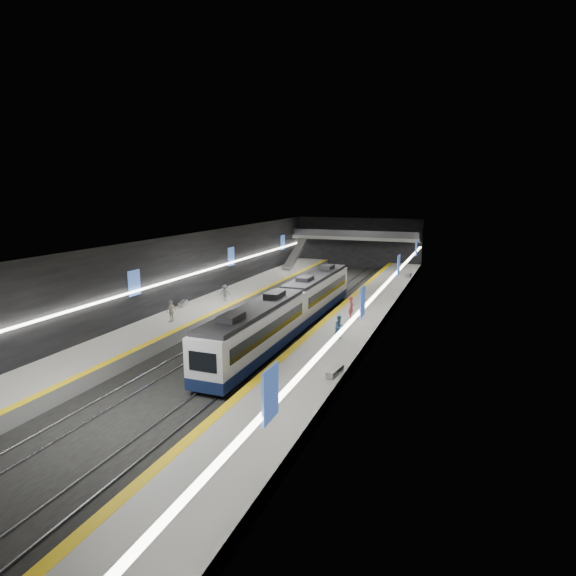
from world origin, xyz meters
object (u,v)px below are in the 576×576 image
at_px(bench_right_near, 335,372).
at_px(bench_right_far, 408,275).
at_px(bench_left_far, 183,304).
at_px(passenger_right_b, 339,328).
at_px(train, 291,308).
at_px(escalator, 295,254).
at_px(passenger_right_a, 351,307).
at_px(passenger_left_a, 171,311).
at_px(passenger_left_b, 225,293).

xyz_separation_m(bench_right_near, bench_right_far, (0.00, 36.90, 0.00)).
bearing_deg(bench_left_far, passenger_right_b, -33.87).
bearing_deg(bench_left_far, bench_right_far, 34.61).
relative_size(train, escalator, 3.76).
bearing_deg(passenger_right_b, passenger_right_a, 51.41).
bearing_deg(passenger_left_a, bench_right_near, 73.29).
height_order(bench_left_far, passenger_left_b, passenger_left_b).
relative_size(train, passenger_left_b, 17.37).
height_order(train, bench_left_far, train).
bearing_deg(passenger_right_a, bench_right_near, 179.12).
bearing_deg(train, passenger_left_b, 152.35).
xyz_separation_m(bench_right_near, passenger_right_a, (-2.23, 13.70, 0.77)).
xyz_separation_m(bench_right_far, passenger_left_a, (-16.60, -30.03, 0.75)).
bearing_deg(passenger_right_b, bench_right_far, 42.92).
height_order(passenger_left_a, passenger_left_b, passenger_left_a).
height_order(escalator, bench_left_far, escalator).
xyz_separation_m(bench_right_far, passenger_right_a, (-2.23, -23.19, 0.77)).
xyz_separation_m(bench_right_far, passenger_right_b, (-1.64, -29.60, 0.70)).
xyz_separation_m(bench_left_far, bench_right_near, (18.99, -12.32, -0.01)).
height_order(escalator, passenger_left_a, escalator).
xyz_separation_m(passenger_left_a, passenger_left_b, (0.55, 8.83, -0.11)).
bearing_deg(passenger_left_b, passenger_right_a, 152.36).
relative_size(passenger_left_a, passenger_left_b, 1.12).
relative_size(bench_left_far, passenger_left_a, 0.97).
bearing_deg(bench_right_far, passenger_right_a, -94.33).
xyz_separation_m(bench_left_far, passenger_right_b, (17.35, -5.03, 0.70)).
bearing_deg(bench_right_near, passenger_left_a, 164.55).
bearing_deg(passenger_right_a, passenger_right_b, 175.18).
height_order(train, passenger_left_a, train).
bearing_deg(passenger_right_b, escalator, 71.44).
height_order(bench_right_far, passenger_left_a, passenger_left_a).
bearing_deg(bench_right_far, passenger_right_b, -92.00).
bearing_deg(bench_right_far, bench_right_near, -88.83).
xyz_separation_m(bench_right_far, passenger_left_b, (-16.05, -21.19, 0.64)).
bearing_deg(bench_right_near, passenger_right_a, 106.28).
relative_size(bench_left_far, passenger_right_b, 1.02).
height_order(bench_right_near, passenger_right_b, passenger_right_b).
bearing_deg(passenger_left_b, escalator, -107.14).
xyz_separation_m(bench_left_far, passenger_left_a, (2.38, -5.45, 0.74)).
height_order(passenger_right_a, passenger_right_b, passenger_right_a).
xyz_separation_m(passenger_right_a, passenger_left_a, (-14.37, -6.83, -0.02)).
height_order(bench_left_far, passenger_right_a, passenger_right_a).
relative_size(train, bench_right_near, 16.44).
xyz_separation_m(escalator, passenger_right_b, (15.36, -32.42, -0.97)).
relative_size(bench_right_near, passenger_left_a, 0.94).
bearing_deg(escalator, passenger_left_a, -89.31).
height_order(escalator, passenger_right_b, escalator).
height_order(escalator, passenger_left_b, escalator).
xyz_separation_m(bench_left_far, passenger_right_a, (16.75, 1.38, 0.76)).
bearing_deg(passenger_left_a, train, 118.84).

